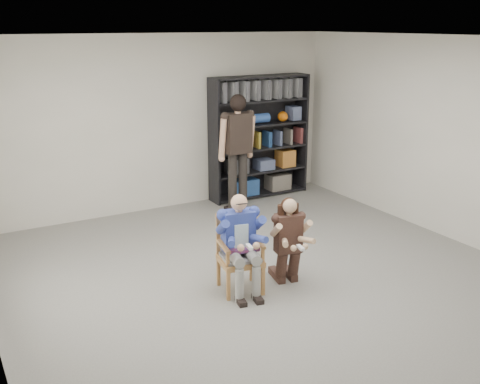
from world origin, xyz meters
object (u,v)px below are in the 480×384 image
kneeling_woman (289,241)px  standing_man (238,155)px  seated_man (240,243)px  armchair (240,254)px  bookshelf (259,137)px

kneeling_woman → standing_man: size_ratio=0.56×
standing_man → seated_man: bearing=-120.6°
armchair → standing_man: size_ratio=0.47×
seated_man → standing_man: bearing=72.6°
kneeling_woman → standing_man: (0.76, 2.56, 0.42)m
seated_man → armchair: bearing=-78.7°
seated_man → bookshelf: size_ratio=0.55×
bookshelf → standing_man: size_ratio=1.11×
kneeling_woman → standing_man: 2.71m
bookshelf → standing_man: bearing=-141.6°
armchair → bookshelf: bearing=66.7°
standing_man → kneeling_woman: bearing=-108.3°
seated_man → kneeling_woman: (0.58, -0.12, -0.05)m
armchair → standing_man: 2.83m
bookshelf → standing_man: 0.99m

